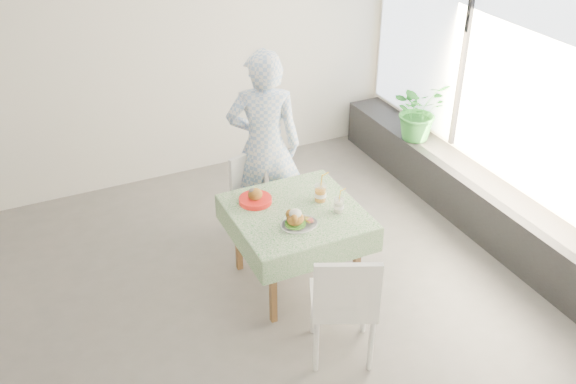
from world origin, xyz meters
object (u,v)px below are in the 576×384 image
cafe_table (296,238)px  potted_plant (419,110)px  main_dish (297,220)px  chair_far (261,215)px  diner (264,146)px  chair_near (342,321)px  juice_cup_orange (320,194)px

cafe_table → potted_plant: size_ratio=1.62×
cafe_table → main_dish: size_ratio=3.46×
chair_far → cafe_table: bearing=-88.8°
cafe_table → diner: size_ratio=0.57×
chair_far → chair_near: bearing=-91.6°
chair_near → potted_plant: bearing=44.5°
potted_plant → chair_near: bearing=-135.5°
main_dish → chair_far: bearing=85.4°
cafe_table → diner: diner is taller
chair_near → potted_plant: (2.04, 2.00, 0.52)m
cafe_table → juice_cup_orange: size_ratio=3.49×
cafe_table → diner: 0.96m
chair_near → diner: diner is taller
chair_near → potted_plant: size_ratio=1.52×
cafe_table → chair_far: size_ratio=1.20×
chair_near → cafe_table: bearing=86.2°
cafe_table → chair_near: size_ratio=1.06×
chair_near → juice_cup_orange: size_ratio=3.29×
chair_near → chair_far: bearing=88.4°
cafe_table → chair_far: bearing=91.2°
diner → juice_cup_orange: diner is taller
cafe_table → potted_plant: potted_plant is taller
juice_cup_orange → main_dish: bearing=-143.1°
chair_far → diner: diner is taller
chair_far → chair_near: size_ratio=0.88×
chair_far → main_dish: (-0.08, -0.93, 0.52)m
main_dish → potted_plant: (2.07, 1.30, 0.03)m
chair_far → main_dish: 1.07m
chair_far → juice_cup_orange: 0.91m
chair_far → diner: (0.10, 0.11, 0.66)m
cafe_table → potted_plant: bearing=28.9°
chair_far → main_dish: bearing=-94.6°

